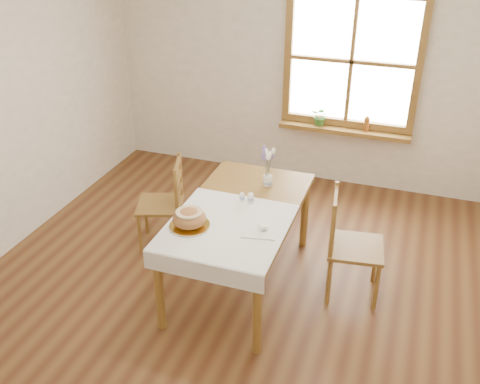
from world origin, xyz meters
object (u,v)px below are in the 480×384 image
object	(u,v)px
dining_table	(240,217)
chair_right	(356,246)
bread_plate	(190,226)
chair_left	(160,203)
flower_vase	(268,181)

from	to	relation	value
dining_table	chair_right	size ratio (longest dim) A/B	1.69
bread_plate	dining_table	bearing A→B (deg)	56.60
chair_left	chair_right	size ratio (longest dim) A/B	0.94
chair_right	bread_plate	bearing A→B (deg)	108.05
chair_right	flower_vase	size ratio (longest dim) A/B	10.35
flower_vase	chair_left	bearing A→B (deg)	-173.19
bread_plate	chair_left	bearing A→B (deg)	131.75
chair_left	flower_vase	xyz separation A→B (m)	(1.02, 0.12, 0.35)
chair_left	dining_table	bearing A→B (deg)	51.84
dining_table	bread_plate	bearing A→B (deg)	-123.40
chair_left	bread_plate	bearing A→B (deg)	22.95
dining_table	chair_right	distance (m)	0.98
chair_left	bread_plate	size ratio (longest dim) A/B	2.94
chair_right	bread_plate	size ratio (longest dim) A/B	3.14
bread_plate	flower_vase	distance (m)	0.93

